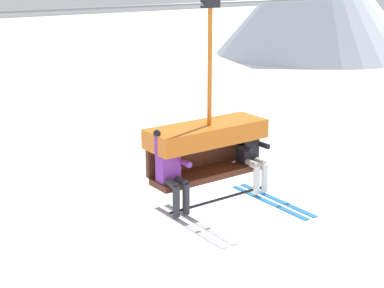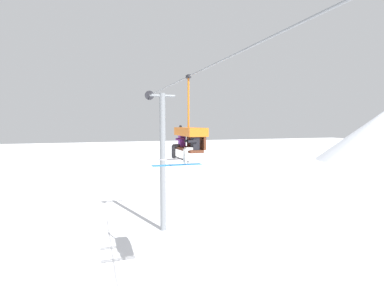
# 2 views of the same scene
# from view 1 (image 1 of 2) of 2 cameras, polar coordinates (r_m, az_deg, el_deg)

# --- Properties ---
(lift_cable) EXTENTS (19.10, 0.05, 0.05)m
(lift_cable) POSITION_cam_1_polar(r_m,az_deg,el_deg) (9.33, 5.62, 13.56)
(lift_cable) COLOR slate
(chairlift_chair) EXTENTS (1.99, 0.74, 3.05)m
(chairlift_chair) POSITION_cam_1_polar(r_m,az_deg,el_deg) (9.27, 1.40, 0.30)
(chairlift_chair) COLOR #512819
(skier_purple) EXTENTS (0.48, 1.70, 1.34)m
(skier_purple) POSITION_cam_1_polar(r_m,az_deg,el_deg) (8.76, -1.91, -2.70)
(skier_purple) COLOR purple
(skier_black) EXTENTS (0.46, 1.70, 1.23)m
(skier_black) POSITION_cam_1_polar(r_m,az_deg,el_deg) (9.68, 5.89, -0.99)
(skier_black) COLOR black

